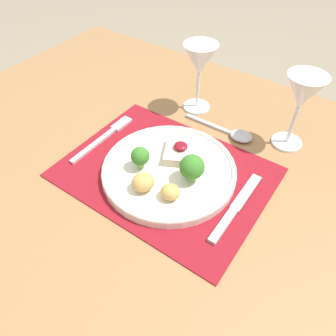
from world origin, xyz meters
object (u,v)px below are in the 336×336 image
(fork, at_px, (106,135))
(wine_glass_near, at_px, (302,95))
(spoon, at_px, (235,134))
(wine_glass_far, at_px, (200,63))
(knife, at_px, (233,211))
(dinner_plate, at_px, (168,170))

(fork, distance_m, wine_glass_near, 0.44)
(fork, xyz_separation_m, spoon, (0.25, 0.18, 0.00))
(fork, height_order, wine_glass_far, wine_glass_far)
(spoon, bearing_deg, knife, -64.42)
(dinner_plate, relative_size, spoon, 1.57)
(fork, xyz_separation_m, wine_glass_near, (0.36, 0.23, 0.12))
(dinner_plate, bearing_deg, knife, -3.15)
(dinner_plate, distance_m, fork, 0.20)
(knife, height_order, spoon, spoon)
(knife, bearing_deg, dinner_plate, 174.39)
(dinner_plate, height_order, wine_glass_far, wine_glass_far)
(wine_glass_near, height_order, wine_glass_far, wine_glass_near)
(dinner_plate, bearing_deg, wine_glass_near, 56.11)
(fork, relative_size, wine_glass_near, 1.11)
(dinner_plate, xyz_separation_m, wine_glass_near, (0.17, 0.25, 0.11))
(spoon, bearing_deg, wine_glass_near, 21.69)
(dinner_plate, height_order, fork, dinner_plate)
(dinner_plate, relative_size, wine_glass_far, 1.63)
(fork, bearing_deg, spoon, 34.56)
(dinner_plate, distance_m, wine_glass_far, 0.28)
(wine_glass_near, bearing_deg, dinner_plate, -123.89)
(wine_glass_far, bearing_deg, dinner_plate, -71.59)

